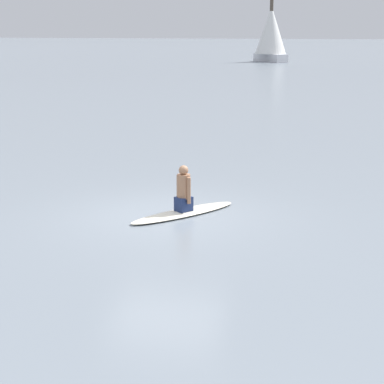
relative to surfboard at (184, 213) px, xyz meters
name	(u,v)px	position (x,y,z in m)	size (l,w,h in m)	color
ground_plane	(166,216)	(-0.34, -0.23, -0.04)	(400.00, 400.00, 0.00)	gray
surfboard	(184,213)	(0.00, 0.00, 0.00)	(2.82, 0.60, 0.08)	silver
person_paddler	(184,190)	(0.00, 0.00, 0.50)	(0.42, 0.43, 1.01)	navy
sailboat_distant	(271,32)	(-4.74, 65.17, 3.20)	(4.87, 4.87, 6.87)	silver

